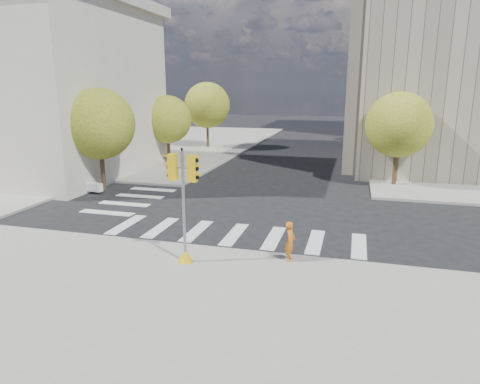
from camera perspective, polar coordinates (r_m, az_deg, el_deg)
name	(u,v)px	position (r m, az deg, el deg)	size (l,w,h in m)	color
ground	(247,221)	(21.05, 1.00, -3.95)	(160.00, 160.00, 0.00)	black
sidewalk_near	(139,349)	(11.64, -13.28, -19.67)	(30.00, 14.00, 0.15)	gray
sidewalk_far_left	(137,142)	(52.20, -13.51, 6.47)	(28.00, 40.00, 0.15)	gray
classical_building	(16,87)	(37.05, -27.72, 12.32)	(19.00, 15.00, 12.70)	beige
tree_lw_near	(99,124)	(28.13, -18.27, 8.62)	(4.40, 4.40, 6.41)	#382616
tree_lw_mid	(168,120)	(36.90, -9.64, 9.51)	(4.00, 4.00, 5.77)	#382616
tree_lw_far	(207,105)	(46.12, -4.41, 11.46)	(4.80, 4.80, 6.95)	#382616
tree_re_near	(399,125)	(29.64, 20.41, 8.39)	(4.20, 4.20, 6.16)	#382616
tree_re_mid	(388,110)	(41.56, 19.08, 10.24)	(4.60, 4.60, 6.66)	#382616
tree_re_far	(381,109)	(53.56, 18.28, 10.42)	(4.00, 4.00, 5.88)	#382616
lamp_near	(402,113)	(33.63, 20.78, 9.81)	(0.35, 0.18, 8.11)	black
lamp_far	(389,105)	(47.57, 19.28, 10.86)	(0.35, 0.18, 8.11)	black
traffic_signal	(184,216)	(15.52, -7.47, -3.13)	(1.07, 0.56, 4.24)	gold
photographer	(290,241)	(15.97, 6.70, -6.52)	(0.55, 0.36, 1.50)	orange
planter_wall	(64,184)	(29.64, -22.39, 1.05)	(6.00, 0.40, 0.50)	white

